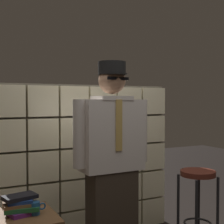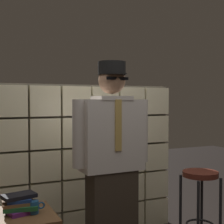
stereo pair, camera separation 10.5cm
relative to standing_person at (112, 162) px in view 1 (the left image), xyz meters
name	(u,v)px [view 1 (the left image)]	position (x,y,z in m)	size (l,w,h in m)	color
glass_block_wall	(88,162)	(0.07, 0.70, -0.13)	(1.92, 0.10, 1.61)	beige
standing_person	(112,162)	(0.00, 0.00, 0.00)	(0.69, 0.29, 1.74)	#382D23
bar_stool	(198,190)	(0.95, 0.01, -0.36)	(0.34, 0.34, 0.74)	#592319
book_stack	(21,205)	(-0.75, 0.02, -0.26)	(0.28, 0.22, 0.14)	#591E66
coffee_mug	(35,208)	(-0.66, -0.03, -0.28)	(0.13, 0.08, 0.09)	navy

